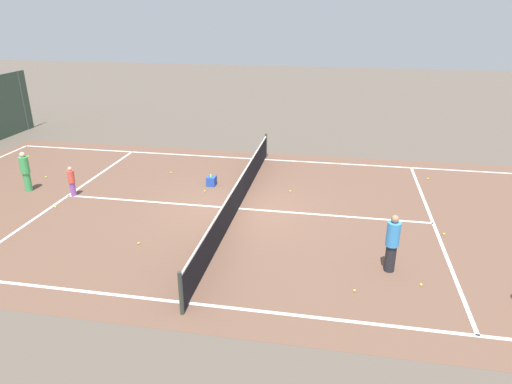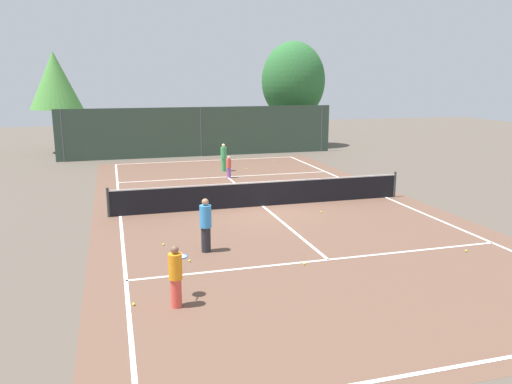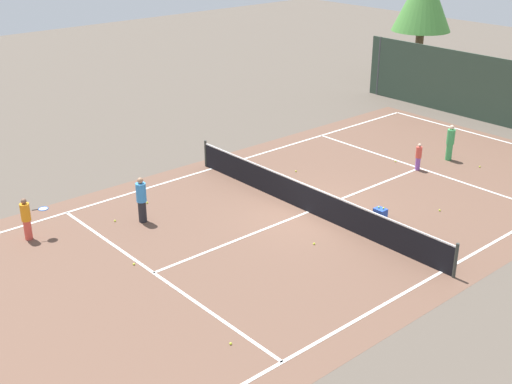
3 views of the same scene
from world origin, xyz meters
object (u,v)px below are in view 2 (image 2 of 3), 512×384
(tennis_ball_0, at_px, (346,198))
(tennis_ball_3, at_px, (321,212))
(tennis_ball_11, at_px, (324,198))
(tennis_ball_12, at_px, (134,304))
(player_0, at_px, (229,167))
(player_1, at_px, (224,157))
(tennis_ball_5, at_px, (207,178))
(tennis_ball_9, at_px, (466,251))
(tennis_ball_10, at_px, (273,160))
(tennis_ball_1, at_px, (301,184))
(tennis_ball_6, at_px, (180,197))
(player_2, at_px, (176,275))
(player_3, at_px, (206,225))
(tennis_ball_4, at_px, (280,195))
(tennis_ball_2, at_px, (163,244))
(tennis_ball_7, at_px, (304,264))
(tennis_ball_8, at_px, (190,261))
(tennis_ball_13, at_px, (247,169))
(ball_crate, at_px, (296,191))

(tennis_ball_0, distance_m, tennis_ball_3, 2.72)
(tennis_ball_3, xyz_separation_m, tennis_ball_11, (1.02, 2.10, 0.00))
(tennis_ball_12, bearing_deg, player_0, 68.95)
(player_1, xyz_separation_m, tennis_ball_5, (-1.28, -1.89, -0.74))
(player_1, height_order, tennis_ball_0, player_1)
(tennis_ball_3, xyz_separation_m, tennis_ball_9, (2.33, -5.29, 0.00))
(tennis_ball_5, xyz_separation_m, tennis_ball_10, (5.00, 4.53, 0.00))
(tennis_ball_1, height_order, tennis_ball_6, same)
(player_2, relative_size, player_3, 0.89)
(player_0, xyz_separation_m, player_3, (-3.20, -10.95, 0.25))
(tennis_ball_9, bearing_deg, tennis_ball_4, 108.99)
(tennis_ball_2, distance_m, tennis_ball_6, 6.31)
(player_3, relative_size, tennis_ball_7, 24.26)
(player_1, xyz_separation_m, tennis_ball_6, (-3.20, -5.79, -0.74))
(tennis_ball_6, bearing_deg, tennis_ball_9, -52.08)
(tennis_ball_8, bearing_deg, tennis_ball_4, 54.60)
(tennis_ball_5, bearing_deg, tennis_ball_0, -50.55)
(player_0, relative_size, tennis_ball_13, 16.96)
(player_3, height_order, tennis_ball_12, player_3)
(tennis_ball_13, bearing_deg, tennis_ball_4, -92.64)
(player_0, bearing_deg, ball_crate, -67.74)
(tennis_ball_3, bearing_deg, tennis_ball_7, -117.75)
(tennis_ball_3, xyz_separation_m, tennis_ball_13, (-0.27, 9.92, 0.00))
(tennis_ball_1, height_order, tennis_ball_4, same)
(tennis_ball_13, bearing_deg, player_3, -109.86)
(ball_crate, xyz_separation_m, tennis_ball_12, (-7.35, -9.39, -0.15))
(tennis_ball_0, height_order, tennis_ball_4, same)
(ball_crate, height_order, tennis_ball_5, ball_crate)
(tennis_ball_9, bearing_deg, ball_crate, 104.71)
(player_3, bearing_deg, tennis_ball_7, -37.51)
(tennis_ball_2, height_order, tennis_ball_3, same)
(player_2, bearing_deg, tennis_ball_3, 46.39)
(tennis_ball_5, xyz_separation_m, tennis_ball_12, (-4.30, -14.13, 0.00))
(tennis_ball_7, bearing_deg, tennis_ball_3, 62.25)
(tennis_ball_1, distance_m, tennis_ball_5, 4.88)
(tennis_ball_4, xyz_separation_m, tennis_ball_10, (2.66, 9.19, 0.00))
(tennis_ball_7, distance_m, tennis_ball_11, 7.97)
(tennis_ball_2, relative_size, tennis_ball_8, 1.00)
(tennis_ball_10, bearing_deg, tennis_ball_0, -90.70)
(ball_crate, bearing_deg, tennis_ball_8, -129.36)
(tennis_ball_7, bearing_deg, player_3, 142.49)
(tennis_ball_6, bearing_deg, tennis_ball_2, -101.98)
(player_0, bearing_deg, tennis_ball_9, -72.50)
(player_1, height_order, player_3, player_3)
(tennis_ball_3, distance_m, tennis_ball_10, 12.52)
(tennis_ball_6, bearing_deg, tennis_ball_0, -16.57)
(tennis_ball_7, distance_m, tennis_ball_10, 17.96)
(tennis_ball_0, xyz_separation_m, tennis_ball_12, (-9.17, -8.20, 0.00))
(tennis_ball_8, height_order, tennis_ball_11, same)
(tennis_ball_11, relative_size, tennis_ball_12, 1.00)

